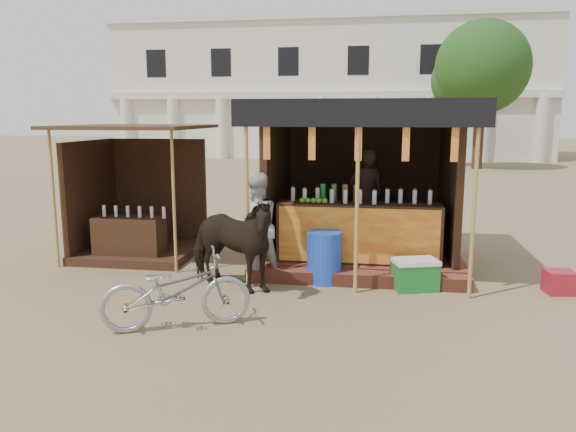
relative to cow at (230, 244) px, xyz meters
The scene contains 11 objects.
ground 1.76m from the cow, 59.06° to the right, with size 120.00×120.00×0.00m, color #846B4C.
main_stall 2.72m from the cow, 47.11° to the left, with size 3.60×3.61×2.78m.
secondary_stall 2.99m from the cow, 141.63° to the left, with size 2.40×2.40×2.38m.
cow is the anchor object (origin of this frame).
motorbike 1.60m from the cow, 98.89° to the right, with size 0.63×1.79×0.94m, color #9A9AA3.
bystander 0.68m from the cow, 67.62° to the left, with size 0.82×0.64×1.69m, color beige.
blue_barrel 1.50m from the cow, 24.78° to the left, with size 0.53×0.53×0.80m, color blue.
red_crate 4.83m from the cow, ahead, with size 0.40×0.36×0.33m, color maroon.
cooler 2.77m from the cow, ahead, with size 0.74×0.61×0.46m.
background_building 28.77m from the cow, 92.35° to the left, with size 26.00×7.45×8.18m.
tree 22.14m from the cow, 72.26° to the left, with size 4.50×4.40×7.00m.
Camera 1 is at (1.28, -6.36, 2.55)m, focal length 35.00 mm.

